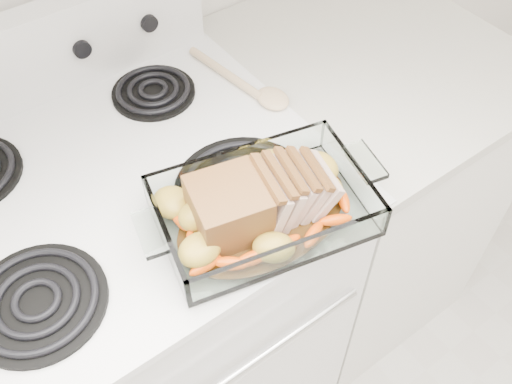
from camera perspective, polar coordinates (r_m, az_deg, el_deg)
electric_range at (r=1.41m, az=-11.19°, el=-11.20°), size 0.78×0.70×1.12m
counter_right at (r=1.65m, az=9.39°, el=0.55°), size 0.58×0.68×0.93m
baking_dish at (r=0.94m, az=0.72°, el=-1.93°), size 0.34×0.22×0.07m
pork_roast at (r=0.90m, az=-0.42°, el=-1.28°), size 0.24×0.11×0.09m
roast_vegetables at (r=0.95m, az=-0.82°, el=-0.21°), size 0.37×0.20×0.05m
wooden_spoon at (r=1.19m, az=-0.44°, el=10.45°), size 0.08×0.27×0.02m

